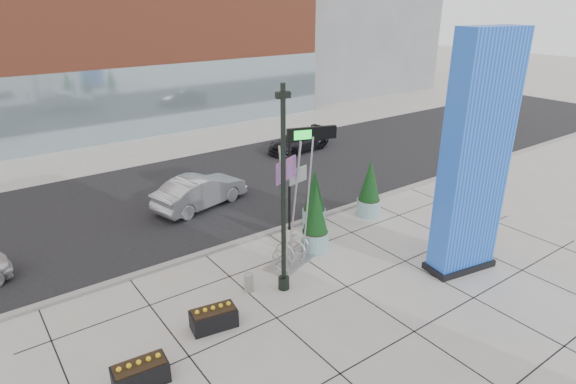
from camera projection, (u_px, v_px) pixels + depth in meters
ground at (307, 283)px, 17.01m from camera, size 160.00×160.00×0.00m
street_asphalt at (186, 196)px, 24.51m from camera, size 80.00×12.00×0.02m
curb_edge at (248, 239)px, 19.99m from camera, size 80.00×0.30×0.12m
tower_podium at (95, 54)px, 35.75m from camera, size 34.00×10.00×11.00m
tower_glass_front at (121, 105)px, 33.27m from camera, size 34.00×0.60×5.00m
building_grey_parking at (315, 1)px, 51.79m from camera, size 20.00×18.00×18.00m
blue_pylon at (474, 162)px, 16.49m from camera, size 2.73×1.57×8.58m
lamp_post at (283, 213)px, 15.63m from camera, size 0.47×0.39×7.07m
public_art_sculpture at (291, 233)px, 17.89m from camera, size 2.33×1.67×4.78m
concrete_bollard at (249, 282)px, 16.47m from camera, size 0.33×0.33×0.65m
overhead_street_sign at (304, 141)px, 19.92m from camera, size 2.07×0.85×4.50m
round_planter_east at (370, 189)px, 21.91m from camera, size 1.08×1.08×2.71m
round_planter_mid at (314, 199)px, 20.99m from camera, size 1.03×1.03×2.58m
round_planter_west at (315, 219)px, 18.85m from camera, size 1.11×1.11×2.77m
box_planter_north at (214, 317)px, 14.64m from camera, size 1.48×0.91×0.76m
box_planter_south at (140, 373)px, 12.46m from camera, size 1.46×0.82×0.77m
car_silver_mid at (200, 191)px, 22.99m from camera, size 4.99×2.77×1.56m
car_dark_east at (299, 141)px, 31.47m from camera, size 4.78×2.49×1.32m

